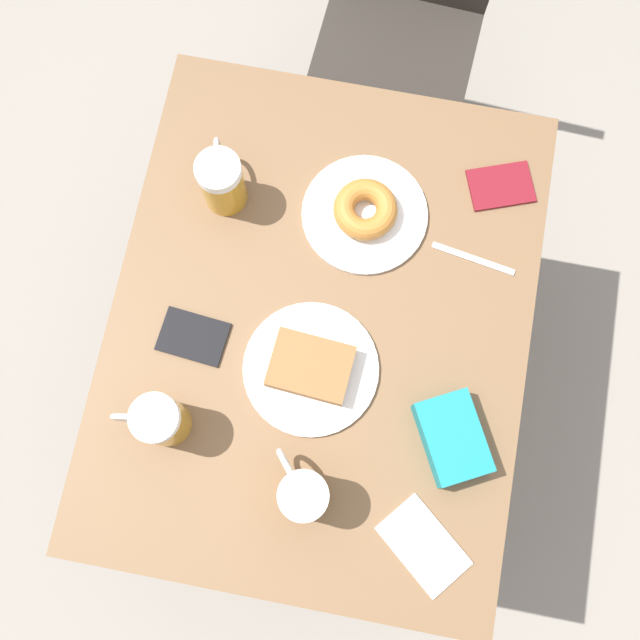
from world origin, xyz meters
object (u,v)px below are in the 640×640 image
(plate_with_cake, at_px, (312,368))
(beer_mug_left, at_px, (160,420))
(napkin_folded, at_px, (424,546))
(passport_far_edge, at_px, (501,186))
(passport_near_edge, at_px, (193,337))
(beer_mug_right, at_px, (222,181))
(fork, at_px, (473,259))
(plate_with_donut, at_px, (365,212))
(blue_pouch, at_px, (452,438))
(chair, at_px, (405,10))
(beer_mug_center, at_px, (303,493))

(plate_with_cake, xyz_separation_m, beer_mug_left, (-0.24, -0.15, 0.05))
(napkin_folded, xyz_separation_m, passport_far_edge, (0.04, 0.71, 0.00))
(plate_with_cake, distance_m, passport_near_edge, 0.23)
(beer_mug_left, relative_size, beer_mug_right, 1.00)
(fork, bearing_deg, napkin_folded, -91.27)
(beer_mug_left, distance_m, beer_mug_right, 0.46)
(plate_with_donut, height_order, passport_far_edge, plate_with_donut)
(plate_with_cake, distance_m, blue_pouch, 0.29)
(passport_far_edge, bearing_deg, beer_mug_right, -167.38)
(plate_with_cake, height_order, fork, plate_with_cake)
(beer_mug_right, bearing_deg, passport_near_edge, -89.89)
(plate_with_cake, distance_m, napkin_folded, 0.38)
(chair, bearing_deg, passport_near_edge, -102.64)
(beer_mug_center, distance_m, beer_mug_right, 0.60)
(beer_mug_right, xyz_separation_m, passport_near_edge, (0.00, -0.29, -0.06))
(plate_with_donut, bearing_deg, plate_with_cake, -97.85)
(plate_with_donut, distance_m, beer_mug_right, 0.28)
(plate_with_donut, height_order, beer_mug_center, beer_mug_center)
(beer_mug_center, height_order, fork, beer_mug_center)
(plate_with_donut, bearing_deg, blue_pouch, -60.15)
(plate_with_donut, distance_m, beer_mug_left, 0.56)
(beer_mug_right, bearing_deg, beer_mug_center, -63.98)
(plate_with_donut, relative_size, fork, 1.49)
(beer_mug_left, height_order, fork, beer_mug_left)
(passport_near_edge, bearing_deg, blue_pouch, -10.94)
(beer_mug_center, bearing_deg, napkin_folded, -12.40)
(fork, bearing_deg, blue_pouch, -88.98)
(blue_pouch, bearing_deg, plate_with_donut, 119.85)
(plate_with_donut, xyz_separation_m, beer_mug_left, (-0.29, -0.47, 0.05))
(plate_with_donut, height_order, fork, plate_with_donut)
(beer_mug_left, bearing_deg, beer_mug_center, -15.45)
(napkin_folded, relative_size, fork, 1.09)
(passport_far_edge, bearing_deg, fork, -101.52)
(chair, height_order, beer_mug_center, beer_mug_center)
(plate_with_donut, bearing_deg, fork, -12.49)
(plate_with_cake, relative_size, fork, 1.53)
(plate_with_donut, bearing_deg, passport_far_edge, 23.29)
(plate_with_cake, distance_m, beer_mug_right, 0.39)
(beer_mug_right, bearing_deg, passport_far_edge, 12.62)
(plate_with_donut, xyz_separation_m, beer_mug_center, (-0.02, -0.55, 0.05))
(fork, xyz_separation_m, passport_near_edge, (-0.50, -0.25, 0.00))
(fork, bearing_deg, plate_with_cake, -134.57)
(plate_with_cake, relative_size, passport_near_edge, 1.92)
(beer_mug_right, relative_size, fork, 0.81)
(beer_mug_right, xyz_separation_m, fork, (0.50, -0.04, -0.07))
(chair, relative_size, blue_pouch, 4.58)
(plate_with_donut, height_order, blue_pouch, blue_pouch)
(beer_mug_center, distance_m, napkin_folded, 0.24)
(chair, distance_m, plate_with_donut, 0.70)
(napkin_folded, distance_m, passport_near_edge, 0.57)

